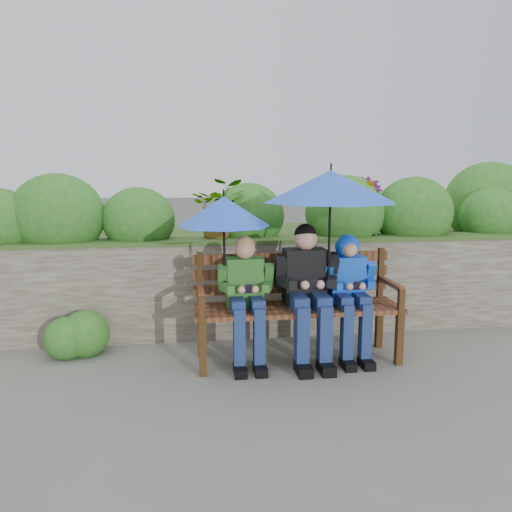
{
  "coord_description": "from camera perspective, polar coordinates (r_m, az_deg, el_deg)",
  "views": [
    {
      "loc": [
        -0.65,
        -4.38,
        1.71
      ],
      "look_at": [
        0.0,
        0.1,
        0.95
      ],
      "focal_mm": 35.0,
      "sensor_mm": 36.0,
      "label": 1
    }
  ],
  "objects": [
    {
      "name": "boy_left",
      "position": [
        4.44,
        -1.13,
        -4.22
      ],
      "size": [
        0.49,
        0.57,
        1.16
      ],
      "color": "#1A5A16",
      "rests_on": "ground"
    },
    {
      "name": "park_bench",
      "position": [
        4.62,
        4.6,
        -4.87
      ],
      "size": [
        1.88,
        0.55,
        0.99
      ],
      "color": "#392410",
      "rests_on": "ground"
    },
    {
      "name": "boy_right",
      "position": [
        4.65,
        10.65,
        -3.25
      ],
      "size": [
        0.48,
        0.58,
        1.15
      ],
      "color": "#0045BE",
      "rests_on": "ground"
    },
    {
      "name": "garden_backdrop",
      "position": [
        6.11,
        -1.4,
        -0.53
      ],
      "size": [
        8.0,
        2.86,
        1.88
      ],
      "color": "brown",
      "rests_on": "ground"
    },
    {
      "name": "ground",
      "position": [
        4.75,
        0.18,
        -11.57
      ],
      "size": [
        60.0,
        60.0,
        0.0
      ],
      "primitive_type": "plane",
      "color": "#60605B",
      "rests_on": "ground"
    },
    {
      "name": "umbrella_right",
      "position": [
        4.44,
        8.51,
        7.86
      ],
      "size": [
        1.19,
        1.19,
        1.04
      ],
      "color": "blue",
      "rests_on": "ground"
    },
    {
      "name": "umbrella_left",
      "position": [
        4.33,
        -3.7,
        5.09
      ],
      "size": [
        0.81,
        0.81,
        0.84
      ],
      "color": "blue",
      "rests_on": "ground"
    },
    {
      "name": "boy_middle",
      "position": [
        4.52,
        5.88,
        -3.47
      ],
      "size": [
        0.57,
        0.66,
        1.26
      ],
      "color": "black",
      "rests_on": "ground"
    }
  ]
}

